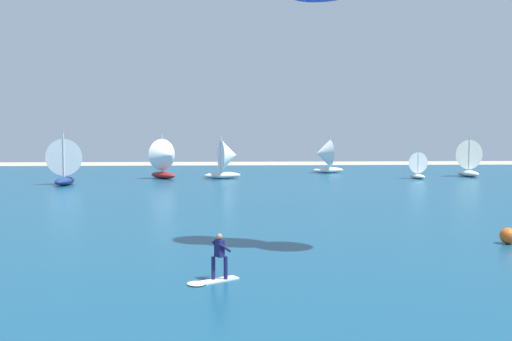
{
  "coord_description": "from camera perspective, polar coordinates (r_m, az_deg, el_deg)",
  "views": [
    {
      "loc": [
        -1.83,
        -2.07,
        5.19
      ],
      "look_at": [
        -0.6,
        19.51,
        3.86
      ],
      "focal_mm": 39.55,
      "sensor_mm": 36.0,
      "label": 1
    }
  ],
  "objects": [
    {
      "name": "sailboat_far_right",
      "position": [
        61.85,
        -18.63,
        0.91
      ],
      "size": [
        3.85,
        4.56,
        5.36
      ],
      "color": "navy",
      "rests_on": "ocean"
    },
    {
      "name": "sailboat_anchored_offshore",
      "position": [
        69.77,
        15.85,
        0.55
      ],
      "size": [
        2.69,
        3.11,
        3.52
      ],
      "color": "white",
      "rests_on": "ocean"
    },
    {
      "name": "sailboat_mid_left",
      "position": [
        67.1,
        -9.09,
        1.21
      ],
      "size": [
        4.56,
        4.72,
        5.27
      ],
      "color": "maroon",
      "rests_on": "ocean"
    },
    {
      "name": "sailboat_center_horizon",
      "position": [
        66.69,
        -2.89,
        1.2
      ],
      "size": [
        4.58,
        4.0,
        5.17
      ],
      "color": "silver",
      "rests_on": "ocean"
    },
    {
      "name": "ocean",
      "position": [
        52.03,
        -1.23,
        -2.13
      ],
      "size": [
        160.0,
        90.0,
        0.1
      ],
      "primitive_type": "cube",
      "color": "navy",
      "rests_on": "ground"
    },
    {
      "name": "kitesurfer",
      "position": [
        19.99,
        -4.19,
        -9.45
      ],
      "size": [
        1.95,
        1.54,
        1.67
      ],
      "color": "white",
      "rests_on": "ocean"
    },
    {
      "name": "sailboat_leading",
      "position": [
        75.31,
        20.43,
        1.24
      ],
      "size": [
        3.84,
        4.48,
        5.15
      ],
      "color": "white",
      "rests_on": "ocean"
    },
    {
      "name": "sailboat_far_left",
      "position": [
        77.13,
        6.91,
        1.46
      ],
      "size": [
        4.44,
        3.82,
        5.07
      ],
      "color": "white",
      "rests_on": "ocean"
    },
    {
      "name": "marker_buoy",
      "position": [
        29.22,
        24.14,
        -6.04
      ],
      "size": [
        0.77,
        0.77,
        0.77
      ],
      "primitive_type": "sphere",
      "color": "#E55919",
      "rests_on": "ocean"
    }
  ]
}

